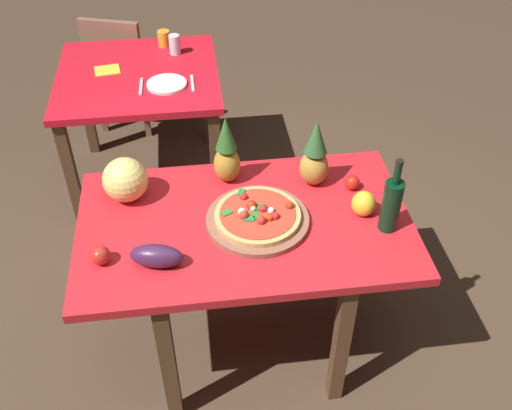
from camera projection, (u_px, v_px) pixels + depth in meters
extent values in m
plane|color=#4C3828|center=(247.00, 338.00, 2.86)|extent=(10.00, 10.00, 0.00)
cube|color=brown|center=(168.00, 363.00, 2.32)|extent=(0.06, 0.06, 0.74)
cube|color=brown|center=(341.00, 344.00, 2.39)|extent=(0.06, 0.06, 0.74)
cube|color=brown|center=(166.00, 241.00, 2.85)|extent=(0.06, 0.06, 0.74)
cube|color=brown|center=(307.00, 228.00, 2.92)|extent=(0.06, 0.06, 0.74)
cube|color=red|center=(245.00, 225.00, 2.37)|extent=(1.35, 0.81, 0.04)
cube|color=brown|center=(72.00, 179.00, 3.23)|extent=(0.06, 0.06, 0.74)
cube|color=brown|center=(216.00, 167.00, 3.30)|extent=(0.06, 0.06, 0.74)
cube|color=brown|center=(85.00, 104.00, 3.83)|extent=(0.06, 0.06, 0.74)
cube|color=brown|center=(207.00, 96.00, 3.90)|extent=(0.06, 0.06, 0.74)
cube|color=red|center=(138.00, 76.00, 3.31)|extent=(0.91, 0.90, 0.04)
cube|color=#8C5743|center=(160.00, 87.00, 4.32)|extent=(0.04, 0.04, 0.41)
cube|color=#8C5743|center=(118.00, 83.00, 4.37)|extent=(0.04, 0.04, 0.41)
cube|color=#8C5743|center=(145.00, 110.00, 4.07)|extent=(0.04, 0.04, 0.41)
cube|color=#8C5743|center=(101.00, 106.00, 4.12)|extent=(0.04, 0.04, 0.41)
cube|color=#8C5743|center=(127.00, 68.00, 4.07)|extent=(0.51, 0.51, 0.04)
cube|color=#895C49|center=(112.00, 50.00, 3.80)|extent=(0.39, 0.17, 0.40)
cylinder|color=#8C5743|center=(258.00, 220.00, 2.34)|extent=(0.42, 0.42, 0.02)
cylinder|color=tan|center=(258.00, 216.00, 2.33)|extent=(0.35, 0.35, 0.02)
cylinder|color=#BD3C28|center=(258.00, 213.00, 2.32)|extent=(0.31, 0.31, 0.00)
sphere|color=red|center=(244.00, 197.00, 2.38)|extent=(0.03, 0.03, 0.03)
sphere|color=red|center=(275.00, 216.00, 2.29)|extent=(0.03, 0.03, 0.03)
sphere|color=red|center=(270.00, 218.00, 2.28)|extent=(0.03, 0.03, 0.03)
sphere|color=red|center=(244.00, 215.00, 2.29)|extent=(0.04, 0.04, 0.04)
sphere|color=red|center=(251.00, 205.00, 2.34)|extent=(0.04, 0.04, 0.04)
sphere|color=red|center=(263.00, 208.00, 2.32)|extent=(0.03, 0.03, 0.03)
sphere|color=red|center=(290.00, 205.00, 2.34)|extent=(0.03, 0.03, 0.03)
sphere|color=red|center=(261.00, 220.00, 2.27)|extent=(0.04, 0.04, 0.04)
cube|color=#247E3A|center=(249.00, 219.00, 2.29)|extent=(0.05, 0.04, 0.00)
cube|color=#297F27|center=(256.00, 215.00, 2.30)|extent=(0.04, 0.05, 0.00)
cube|color=#238234|center=(260.00, 207.00, 2.34)|extent=(0.05, 0.04, 0.00)
cube|color=#30812E|center=(227.00, 212.00, 2.32)|extent=(0.05, 0.05, 0.00)
cube|color=#247630|center=(242.00, 192.00, 2.41)|extent=(0.04, 0.05, 0.00)
sphere|color=white|center=(253.00, 208.00, 2.33)|extent=(0.02, 0.02, 0.02)
sphere|color=white|center=(271.00, 210.00, 2.31)|extent=(0.03, 0.03, 0.03)
sphere|color=white|center=(242.00, 212.00, 2.31)|extent=(0.03, 0.03, 0.03)
cylinder|color=black|center=(391.00, 206.00, 2.25)|extent=(0.08, 0.08, 0.23)
cylinder|color=black|center=(397.00, 174.00, 2.15)|extent=(0.03, 0.03, 0.09)
cylinder|color=black|center=(400.00, 162.00, 2.12)|extent=(0.03, 0.03, 0.02)
ellipsoid|color=#B58734|center=(314.00, 167.00, 2.49)|extent=(0.12, 0.12, 0.16)
cone|color=#2F5E30|center=(316.00, 137.00, 2.39)|extent=(0.10, 0.10, 0.15)
ellipsoid|color=#AB822C|center=(227.00, 164.00, 2.51)|extent=(0.11, 0.11, 0.17)
cone|color=#2C6225|center=(226.00, 133.00, 2.40)|extent=(0.09, 0.09, 0.15)
sphere|color=#EAD772|center=(125.00, 180.00, 2.41)|extent=(0.19, 0.19, 0.19)
ellipsoid|color=yellow|center=(364.00, 204.00, 2.36)|extent=(0.10, 0.10, 0.11)
ellipsoid|color=#401F42|center=(157.00, 256.00, 2.14)|extent=(0.22, 0.13, 0.09)
sphere|color=red|center=(352.00, 183.00, 2.49)|extent=(0.06, 0.06, 0.06)
sphere|color=red|center=(100.00, 255.00, 2.16)|extent=(0.07, 0.07, 0.07)
cylinder|color=orange|center=(164.00, 38.00, 3.53)|extent=(0.08, 0.08, 0.09)
cylinder|color=silver|center=(175.00, 44.00, 3.44)|extent=(0.07, 0.07, 0.11)
cylinder|color=white|center=(167.00, 84.00, 3.19)|extent=(0.22, 0.22, 0.02)
cube|color=silver|center=(141.00, 86.00, 3.17)|extent=(0.02, 0.18, 0.01)
cube|color=silver|center=(192.00, 83.00, 3.20)|extent=(0.02, 0.18, 0.01)
cube|color=yellow|center=(107.00, 70.00, 3.32)|extent=(0.16, 0.14, 0.01)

